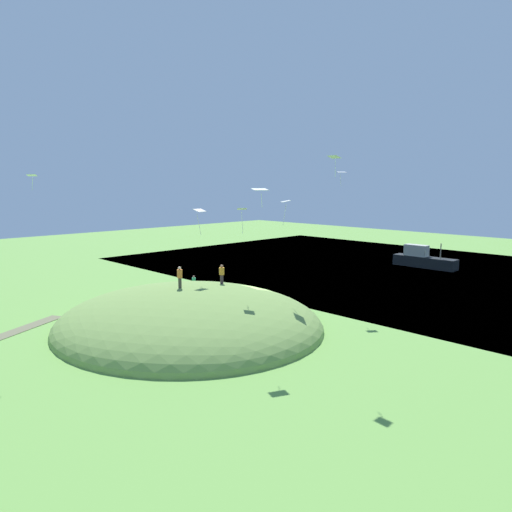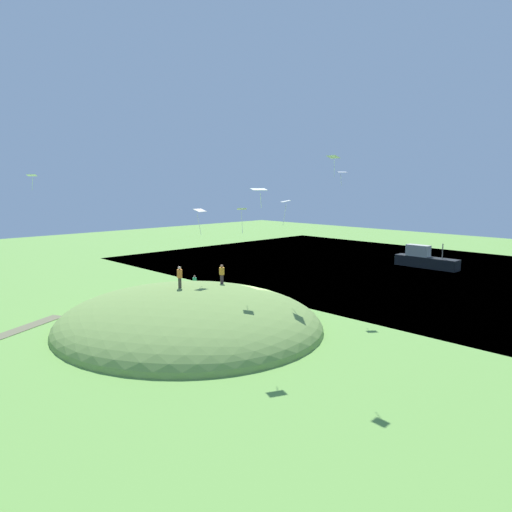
% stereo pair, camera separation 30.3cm
% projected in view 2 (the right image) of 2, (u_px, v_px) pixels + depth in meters
% --- Properties ---
extents(ground_plane, '(160.00, 160.00, 0.00)m').
position_uv_depth(ground_plane, '(258.00, 312.00, 42.91)').
color(ground_plane, '#669B43').
extents(lake_water, '(49.22, 80.00, 0.40)m').
position_uv_depth(lake_water, '(412.00, 273.00, 62.79)').
color(lake_water, '#4C6497').
rests_on(lake_water, ground_plane).
extents(grass_hill, '(21.18, 22.49, 6.09)m').
position_uv_depth(grass_hill, '(189.00, 326.00, 38.67)').
color(grass_hill, olive).
rests_on(grass_hill, ground_plane).
extents(dirt_path, '(11.68, 6.66, 0.04)m').
position_uv_depth(dirt_path, '(0.00, 337.00, 35.80)').
color(dirt_path, '#666548').
rests_on(dirt_path, ground_plane).
extents(boat_on_lake, '(2.01, 8.82, 3.58)m').
position_uv_depth(boat_on_lake, '(425.00, 260.00, 65.89)').
color(boat_on_lake, black).
rests_on(boat_on_lake, lake_water).
extents(person_with_child, '(0.55, 0.55, 1.81)m').
position_uv_depth(person_with_child, '(180.00, 274.00, 38.74)').
color(person_with_child, '#3E3A2F').
rests_on(person_with_child, grass_hill).
extents(person_on_hilltop, '(0.62, 0.62, 1.72)m').
position_uv_depth(person_on_hilltop, '(222.00, 272.00, 41.58)').
color(person_on_hilltop, '#3D2C33').
rests_on(person_on_hilltop, grass_hill).
extents(person_walking_path, '(0.55, 0.55, 1.65)m').
position_uv_depth(person_walking_path, '(195.00, 281.00, 51.58)').
color(person_walking_path, '#30292C').
rests_on(person_walking_path, ground_plane).
extents(kite_0, '(0.64, 0.87, 1.39)m').
position_uv_depth(kite_0, '(333.00, 158.00, 30.28)').
color(kite_0, white).
extents(kite_2, '(1.16, 0.89, 2.33)m').
position_uv_depth(kite_2, '(200.00, 212.00, 41.75)').
color(kite_2, silver).
extents(kite_3, '(1.26, 1.10, 1.34)m').
position_uv_depth(kite_3, '(259.00, 190.00, 32.24)').
color(kite_3, white).
extents(kite_4, '(1.02, 0.97, 1.32)m').
position_uv_depth(kite_4, '(342.00, 173.00, 44.09)').
color(kite_4, white).
extents(kite_5, '(0.74, 0.71, 1.10)m').
position_uv_depth(kite_5, '(32.00, 176.00, 32.27)').
color(kite_5, silver).
extents(kite_6, '(0.91, 0.86, 2.06)m').
position_uv_depth(kite_6, '(242.00, 211.00, 37.67)').
color(kite_6, white).
extents(kite_7, '(1.24, 1.29, 2.15)m').
position_uv_depth(kite_7, '(286.00, 203.00, 39.73)').
color(kite_7, white).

